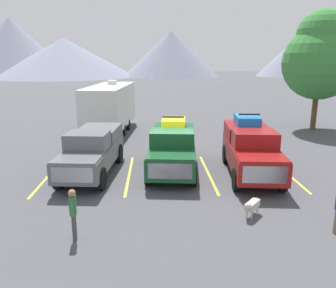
{
  "coord_description": "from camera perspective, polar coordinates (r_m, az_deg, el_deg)",
  "views": [
    {
      "loc": [
        -0.71,
        -15.48,
        5.36
      ],
      "look_at": [
        0.0,
        0.8,
        1.2
      ],
      "focal_mm": 36.49,
      "sensor_mm": 36.0,
      "label": 1
    }
  ],
  "objects": [
    {
      "name": "pickup_truck_c",
      "position": [
        16.39,
        13.63,
        -0.6
      ],
      "size": [
        2.59,
        5.9,
        2.73
      ],
      "color": "maroon",
      "rests_on": "ground"
    },
    {
      "name": "pickup_truck_a",
      "position": [
        16.41,
        -12.5,
        -0.95
      ],
      "size": [
        2.51,
        5.86,
        2.11
      ],
      "color": "#595B60",
      "rests_on": "ground"
    },
    {
      "name": "pickup_truck_b",
      "position": [
        16.38,
        0.79,
        -0.55
      ],
      "size": [
        2.62,
        5.49,
        2.53
      ],
      "color": "#144723",
      "rests_on": "ground"
    },
    {
      "name": "ground_plane",
      "position": [
        16.4,
        0.12,
        -4.76
      ],
      "size": [
        240.0,
        240.0,
        0.0
      ],
      "primitive_type": "plane",
      "color": "#47474C"
    },
    {
      "name": "lot_stripe_b",
      "position": [
        16.23,
        -6.49,
        -5.04
      ],
      "size": [
        0.12,
        5.5,
        0.01
      ],
      "primitive_type": "cube",
      "color": "gold",
      "rests_on": "ground"
    },
    {
      "name": "person_a",
      "position": [
        10.69,
        -15.57,
        -10.74
      ],
      "size": [
        0.22,
        0.35,
        1.61
      ],
      "color": "#3F3F42",
      "rests_on": "ground"
    },
    {
      "name": "mountain_ridge",
      "position": [
        101.12,
        -10.04,
        14.85
      ],
      "size": [
        113.51,
        40.87,
        16.31
      ],
      "color": "gray",
      "rests_on": "ground"
    },
    {
      "name": "camper_trailer_a",
      "position": [
        25.1,
        -9.67,
        6.31
      ],
      "size": [
        3.18,
        9.02,
        3.69
      ],
      "color": "silver",
      "rests_on": "ground"
    },
    {
      "name": "dog",
      "position": [
        12.22,
        13.77,
        -9.96
      ],
      "size": [
        0.71,
        0.83,
        0.63
      ],
      "color": "beige",
      "rests_on": "ground"
    },
    {
      "name": "lot_stripe_d",
      "position": [
        17.39,
        19.04,
        -4.44
      ],
      "size": [
        0.12,
        5.5,
        0.01
      ],
      "primitive_type": "cube",
      "color": "gold",
      "rests_on": "ground"
    },
    {
      "name": "tree_a",
      "position": [
        27.81,
        24.1,
        13.23
      ],
      "size": [
        5.34,
        5.34,
        8.69
      ],
      "color": "brown",
      "rests_on": "ground"
    },
    {
      "name": "lot_stripe_a",
      "position": [
        16.92,
        -19.29,
        -4.97
      ],
      "size": [
        0.12,
        5.5,
        0.01
      ],
      "primitive_type": "cube",
      "color": "gold",
      "rests_on": "ground"
    },
    {
      "name": "lot_stripe_c",
      "position": [
        16.4,
        6.73,
        -4.85
      ],
      "size": [
        0.12,
        5.5,
        0.01
      ],
      "primitive_type": "cube",
      "color": "gold",
      "rests_on": "ground"
    }
  ]
}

